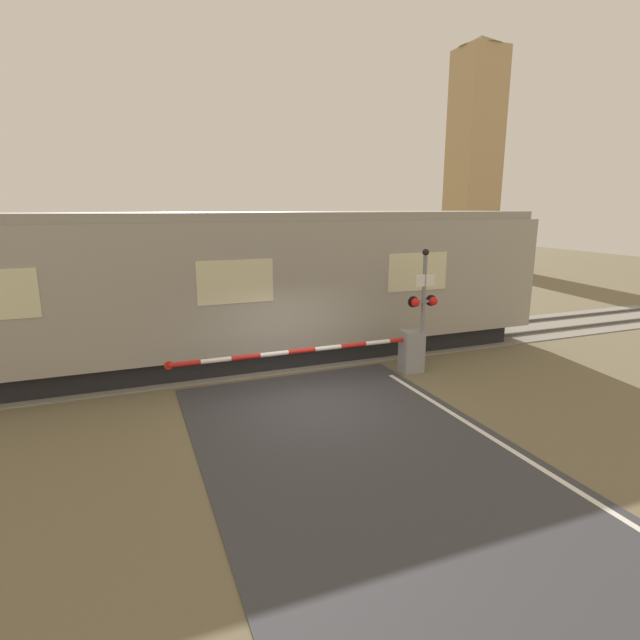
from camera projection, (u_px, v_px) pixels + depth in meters
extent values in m
plane|color=#6B6047|center=(312.00, 403.00, 11.63)|extent=(80.00, 80.00, 0.00)
cube|color=gray|center=(268.00, 357.00, 15.09)|extent=(36.00, 3.20, 0.03)
cube|color=#595451|center=(274.00, 362.00, 14.42)|extent=(36.00, 0.08, 0.10)
cube|color=#595451|center=(261.00, 349.00, 15.72)|extent=(36.00, 0.08, 0.10)
cube|color=black|center=(227.00, 353.00, 14.59)|extent=(18.10, 2.57, 0.60)
cube|color=#9E998E|center=(225.00, 284.00, 14.13)|extent=(19.67, 3.02, 3.48)
cube|color=gray|center=(222.00, 217.00, 13.72)|extent=(19.28, 2.78, 0.24)
cube|color=beige|center=(418.00, 272.00, 14.64)|extent=(1.97, 0.02, 1.11)
cube|color=beige|center=(236.00, 282.00, 12.70)|extent=(1.97, 0.02, 1.11)
cube|color=gray|center=(412.00, 351.00, 13.70)|extent=(0.60, 0.44, 1.17)
cylinder|color=gray|center=(412.00, 339.00, 13.61)|extent=(0.16, 0.16, 0.18)
cylinder|color=red|center=(401.00, 340.00, 13.49)|extent=(0.71, 0.11, 0.11)
cylinder|color=white|center=(377.00, 342.00, 13.23)|extent=(0.71, 0.11, 0.11)
cylinder|color=red|center=(353.00, 345.00, 12.98)|extent=(0.71, 0.11, 0.11)
cylinder|color=white|center=(328.00, 348.00, 12.72)|extent=(0.71, 0.11, 0.11)
cylinder|color=red|center=(302.00, 351.00, 12.46)|extent=(0.71, 0.11, 0.11)
cylinder|color=white|center=(274.00, 354.00, 12.21)|extent=(0.71, 0.11, 0.11)
cylinder|color=red|center=(246.00, 357.00, 11.95)|extent=(0.71, 0.11, 0.11)
cylinder|color=white|center=(216.00, 360.00, 11.70)|extent=(0.71, 0.11, 0.11)
cylinder|color=red|center=(185.00, 364.00, 11.44)|extent=(0.71, 0.11, 0.11)
cylinder|color=red|center=(169.00, 365.00, 11.31)|extent=(0.20, 0.02, 0.20)
cylinder|color=gray|center=(423.00, 315.00, 13.47)|extent=(0.11, 0.11, 3.20)
cube|color=gray|center=(423.00, 301.00, 13.38)|extent=(0.68, 0.07, 0.07)
sphere|color=red|center=(415.00, 303.00, 13.24)|extent=(0.24, 0.24, 0.24)
sphere|color=red|center=(433.00, 301.00, 13.44)|extent=(0.24, 0.24, 0.24)
cylinder|color=black|center=(413.00, 302.00, 13.34)|extent=(0.30, 0.06, 0.30)
cylinder|color=black|center=(431.00, 300.00, 13.54)|extent=(0.30, 0.06, 0.30)
cube|color=white|center=(425.00, 280.00, 13.22)|extent=(0.60, 0.02, 0.32)
sphere|color=black|center=(426.00, 252.00, 13.09)|extent=(0.18, 0.18, 0.18)
cube|color=tan|center=(473.00, 161.00, 37.17)|extent=(3.04, 3.04, 15.49)
cone|color=olive|center=(481.00, 41.00, 35.35)|extent=(3.34, 3.34, 0.80)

